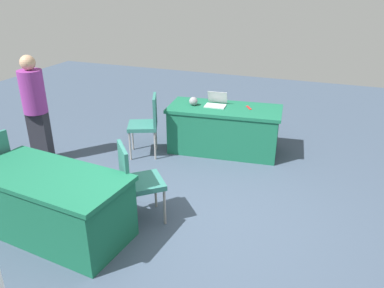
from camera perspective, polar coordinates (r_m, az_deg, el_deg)
The scene contains 9 objects.
ground_plane at distance 4.41m, azimuth 0.12°, elevation -12.14°, with size 14.40×14.40×0.00m, color #3D4C60.
table_foreground at distance 6.06m, azimuth 4.86°, elevation 2.27°, with size 1.83×0.96×0.73m.
table_mid_left at distance 4.35m, azimuth -20.20°, elevation -8.57°, with size 1.76×0.97×0.73m.
chair_near_front at distance 5.87m, azimuth -6.81°, elevation 3.41°, with size 0.58×0.58×0.97m.
chair_tucked_left at distance 4.26m, azimuth -8.43°, elevation -5.13°, with size 0.62×0.62×0.95m.
person_presenter at distance 5.95m, azimuth -22.65°, elevation 5.48°, with size 0.40×0.40×1.62m.
laptop_silver at distance 6.01m, azimuth 3.64°, elevation 6.18°, with size 0.33×0.31×0.21m.
yarn_ball at distance 6.00m, azimuth 0.20°, elevation 6.48°, with size 0.13×0.13×0.13m, color gray.
scissors_red at distance 5.96m, azimuth 8.58°, elevation 5.45°, with size 0.18×0.04×0.01m, color red.
Camera 1 is at (-1.24, 3.34, 2.59)m, focal length 35.26 mm.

